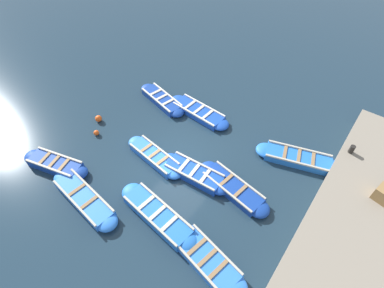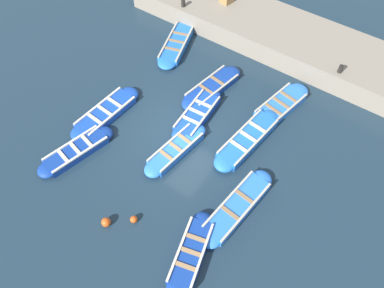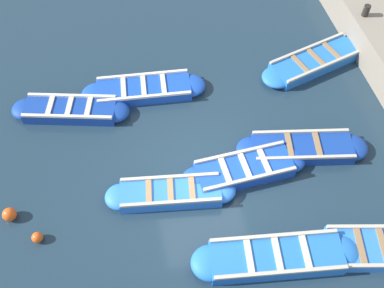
{
  "view_description": "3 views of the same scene",
  "coord_description": "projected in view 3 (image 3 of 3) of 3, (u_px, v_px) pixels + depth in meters",
  "views": [
    {
      "loc": [
        5.43,
        -6.13,
        10.23
      ],
      "look_at": [
        0.18,
        0.96,
        0.55
      ],
      "focal_mm": 28.0,
      "sensor_mm": 36.0,
      "label": 1
    },
    {
      "loc": [
        -7.38,
        -5.58,
        12.31
      ],
      "look_at": [
        -0.54,
        -0.86,
        0.53
      ],
      "focal_mm": 35.0,
      "sensor_mm": 36.0,
      "label": 2
    },
    {
      "loc": [
        -1.48,
        -5.78,
        9.75
      ],
      "look_at": [
        -0.12,
        0.89,
        0.34
      ],
      "focal_mm": 42.0,
      "sensor_mm": 36.0,
      "label": 3
    }
  ],
  "objects": [
    {
      "name": "boat_broadside",
      "position": [
        244.0,
        170.0,
        11.35
      ],
      "size": [
        3.35,
        1.06,
        0.41
      ],
      "color": "#1947B7",
      "rests_on": "ground"
    },
    {
      "name": "ground_plane",
      "position": [
        204.0,
        179.0,
        11.4
      ],
      "size": [
        120.0,
        120.0,
        0.0
      ],
      "primitive_type": "plane",
      "color": "#1C303F"
    },
    {
      "name": "buoy_orange_near",
      "position": [
        37.0,
        237.0,
        10.32
      ],
      "size": [
        0.26,
        0.26,
        0.26
      ],
      "primitive_type": "sphere",
      "color": "#E05119",
      "rests_on": "ground"
    },
    {
      "name": "buoy_yellow_far",
      "position": [
        9.0,
        214.0,
        10.63
      ],
      "size": [
        0.33,
        0.33,
        0.33
      ],
      "primitive_type": "sphere",
      "color": "#E05119",
      "rests_on": "ground"
    },
    {
      "name": "boat_centre",
      "position": [
        302.0,
        148.0,
        11.76
      ],
      "size": [
        3.56,
        1.4,
        0.38
      ],
      "color": "navy",
      "rests_on": "ground"
    },
    {
      "name": "boat_drifting",
      "position": [
        315.0,
        61.0,
        13.66
      ],
      "size": [
        3.8,
        1.93,
        0.38
      ],
      "color": "blue",
      "rests_on": "ground"
    },
    {
      "name": "boat_stern_in",
      "position": [
        171.0,
        193.0,
        10.96
      ],
      "size": [
        3.27,
        1.12,
        0.39
      ],
      "color": "blue",
      "rests_on": "ground"
    },
    {
      "name": "boat_end_of_row",
      "position": [
        381.0,
        249.0,
        10.14
      ],
      "size": [
        3.48,
        1.56,
        0.36
      ],
      "color": "blue",
      "rests_on": "ground"
    },
    {
      "name": "bollard_mid_north",
      "position": [
        366.0,
        11.0,
        13.47
      ],
      "size": [
        0.2,
        0.2,
        0.35
      ],
      "primitive_type": "cylinder",
      "color": "black",
      "rests_on": "quay_wall"
    },
    {
      "name": "boat_mid_row",
      "position": [
        144.0,
        90.0,
        12.99
      ],
      "size": [
        3.66,
        1.15,
        0.36
      ],
      "color": "#1947B7",
      "rests_on": "ground"
    },
    {
      "name": "boat_far_corner",
      "position": [
        71.0,
        110.0,
        12.52
      ],
      "size": [
        3.39,
        1.51,
        0.39
      ],
      "color": "navy",
      "rests_on": "ground"
    },
    {
      "name": "boat_alongside",
      "position": [
        276.0,
        257.0,
        9.97
      ],
      "size": [
        3.89,
        1.28,
        0.44
      ],
      "color": "blue",
      "rests_on": "ground"
    }
  ]
}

